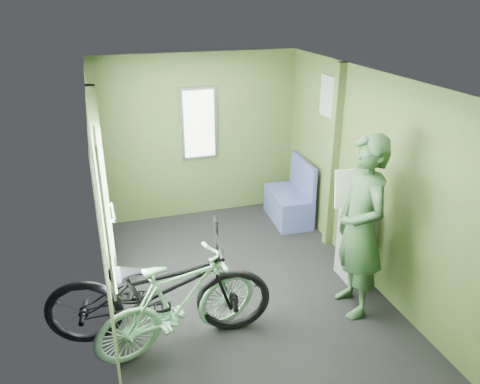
{
  "coord_description": "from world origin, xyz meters",
  "views": [
    {
      "loc": [
        -1.35,
        -4.17,
        3.03
      ],
      "look_at": [
        0.0,
        0.1,
        1.1
      ],
      "focal_mm": 35.0,
      "sensor_mm": 36.0,
      "label": 1
    }
  ],
  "objects_px": {
    "bicycle_mint": "(183,345)",
    "waste_box": "(356,241)",
    "passenger": "(360,228)",
    "bicycle_black": "(163,336)",
    "bench_seat": "(290,203)"
  },
  "relations": [
    {
      "from": "passenger",
      "to": "bench_seat",
      "type": "xyz_separation_m",
      "value": [
        0.18,
        2.08,
        -0.67
      ]
    },
    {
      "from": "waste_box",
      "to": "bench_seat",
      "type": "xyz_separation_m",
      "value": [
        -0.12,
        1.58,
        -0.2
      ]
    },
    {
      "from": "waste_box",
      "to": "bench_seat",
      "type": "relative_size",
      "value": 1.05
    },
    {
      "from": "passenger",
      "to": "waste_box",
      "type": "bearing_deg",
      "value": 154.25
    },
    {
      "from": "passenger",
      "to": "waste_box",
      "type": "xyz_separation_m",
      "value": [
        0.3,
        0.5,
        -0.46
      ]
    },
    {
      "from": "bicycle_black",
      "to": "bench_seat",
      "type": "relative_size",
      "value": 2.31
    },
    {
      "from": "bicycle_black",
      "to": "passenger",
      "type": "bearing_deg",
      "value": -85.11
    },
    {
      "from": "bicycle_black",
      "to": "passenger",
      "type": "height_order",
      "value": "passenger"
    },
    {
      "from": "bicycle_mint",
      "to": "waste_box",
      "type": "bearing_deg",
      "value": -89.91
    },
    {
      "from": "bicycle_black",
      "to": "bicycle_mint",
      "type": "relative_size",
      "value": 1.29
    },
    {
      "from": "bicycle_mint",
      "to": "passenger",
      "type": "distance_m",
      "value": 2.01
    },
    {
      "from": "bicycle_mint",
      "to": "waste_box",
      "type": "height_order",
      "value": "waste_box"
    },
    {
      "from": "bicycle_black",
      "to": "waste_box",
      "type": "height_order",
      "value": "waste_box"
    },
    {
      "from": "bicycle_black",
      "to": "bicycle_mint",
      "type": "xyz_separation_m",
      "value": [
        0.16,
        -0.18,
        0.0
      ]
    },
    {
      "from": "bicycle_black",
      "to": "waste_box",
      "type": "distance_m",
      "value": 2.32
    }
  ]
}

